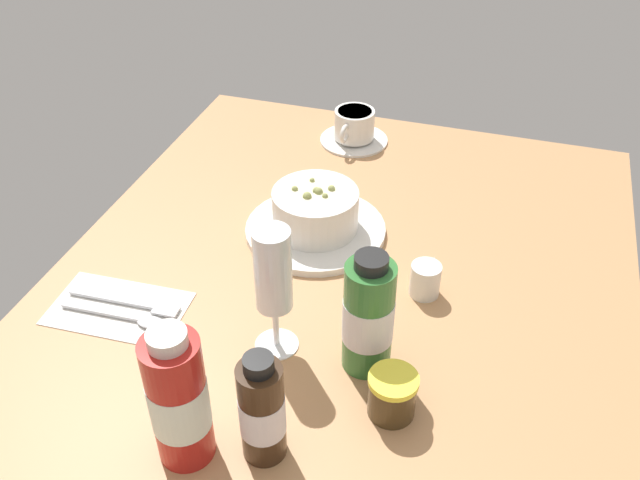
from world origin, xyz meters
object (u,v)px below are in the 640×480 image
Objects in this scene: sauce_bottle_brown at (262,411)px; sauce_bottle_red at (179,400)px; creamer_jug at (425,279)px; porridge_bowl at (315,214)px; jam_jar at (392,395)px; sauce_bottle_green at (368,316)px; cutlery_setting at (121,308)px; coffee_cup at (354,128)px; wine_glass at (273,276)px.

sauce_bottle_brown is 8.88cm from sauce_bottle_red.
creamer_jug is 0.37× the size of sauce_bottle_brown.
porridge_bowl reaches higher than jam_jar.
sauce_bottle_brown is at bearing -25.04° from sauce_bottle_green.
cutlery_setting is 35.81cm from sauce_bottle_green.
coffee_cup is at bearing -151.88° from creamer_jug.
cutlery_setting is 3.46× the size of creamer_jug.
sauce_bottle_red reaches higher than coffee_cup.
sauce_bottle_green is (15.36, -4.69, 5.43)cm from creamer_jug.
jam_jar is at bearing 35.49° from sauce_bottle_green.
sauce_bottle_green is (24.44, 14.52, 4.42)cm from porridge_bowl.
porridge_bowl is 36.68cm from jam_jar.
porridge_bowl is at bearing 178.20° from sauce_bottle_red.
sauce_bottle_red is (12.14, -20.68, 5.65)cm from jam_jar.
sauce_bottle_red is at bearing -30.99° from creamer_jug.
porridge_bowl is at bearing -149.29° from sauce_bottle_green.
sauce_bottle_green reaches higher than porridge_bowl.
sauce_bottle_brown is at bearing 107.55° from sauce_bottle_red.
creamer_jug is 0.93× the size of jam_jar.
wine_glass reaches higher than jam_jar.
porridge_bowl is 41.41cm from sauce_bottle_brown.
wine_glass is at bearing -110.24° from jam_jar.
sauce_bottle_brown is at bearing 7.07° from coffee_cup.
wine_glass is (15.94, -16.59, 9.28)cm from creamer_jug.
sauce_bottle_green is (-0.74, 34.95, 7.75)cm from cutlery_setting.
cutlery_setting is at bearing -98.57° from jam_jar.
wine_glass reaches higher than creamer_jug.
porridge_bowl is 1.20× the size of sauce_bottle_red.
wine_glass and sauce_bottle_red have the same top height.
sauce_bottle_green reaches higher than jam_jar.
porridge_bowl is 1.50× the size of sauce_bottle_brown.
wine_glass is 1.01× the size of sauce_bottle_red.
coffee_cup is 71.75cm from sauce_bottle_brown.
wine_glass is at bearing 4.65° from coffee_cup.
jam_jar is at bearing 69.76° from wine_glass.
wine_glass is 19.89cm from jam_jar.
porridge_bowl is 26.48cm from wine_glass.
creamer_jug is (9.08, 19.21, -1.01)cm from porridge_bowl.
jam_jar is (5.99, 39.75, 2.73)cm from cutlery_setting.
sauce_bottle_brown is at bearing 9.65° from porridge_bowl.
creamer_jug is at bearing 28.12° from coffee_cup.
creamer_jug is at bearing -179.71° from jam_jar.
sauce_bottle_brown reaches higher than coffee_cup.
jam_jar is (31.18, 19.32, -0.61)cm from porridge_bowl.
sauce_bottle_red is at bearing 0.41° from coffee_cup.
porridge_bowl is 1.20× the size of wine_glass.
sauce_bottle_red reaches higher than sauce_bottle_brown.
sauce_bottle_red is (18.30, -3.98, -3.23)cm from wine_glass.
porridge_bowl reaches higher than creamer_jug.
coffee_cup is 0.71× the size of wine_glass.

